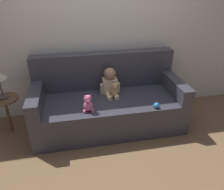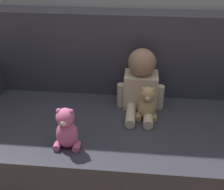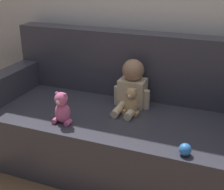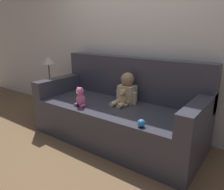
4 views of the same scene
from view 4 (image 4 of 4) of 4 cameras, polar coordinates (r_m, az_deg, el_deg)
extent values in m
plane|color=brown|center=(2.90, 1.05, -11.27)|extent=(12.00, 12.00, 0.00)
cube|color=silver|center=(3.04, 7.36, 15.37)|extent=(8.00, 0.05, 2.60)
cube|color=#383842|center=(2.80, 1.07, -7.04)|extent=(2.12, 0.93, 0.47)
cube|color=#383842|center=(2.95, 5.31, 4.48)|extent=(2.12, 0.18, 0.55)
cube|color=#383842|center=(3.33, -12.88, 2.67)|extent=(0.16, 0.93, 0.23)
cube|color=#383842|center=(2.30, 21.66, -4.35)|extent=(0.16, 0.93, 0.23)
cube|color=beige|center=(2.79, 4.01, 0.35)|extent=(0.21, 0.16, 0.22)
sphere|color=#A37A5B|center=(2.75, 4.09, 4.11)|extent=(0.17, 0.17, 0.17)
cylinder|color=beige|center=(2.70, 1.01, -1.98)|extent=(0.06, 0.20, 0.06)
cylinder|color=beige|center=(2.65, 2.85, -2.40)|extent=(0.06, 0.20, 0.06)
cylinder|color=beige|center=(2.85, 1.67, 0.00)|extent=(0.05, 0.05, 0.15)
cylinder|color=beige|center=(2.72, 5.89, -0.85)|extent=(0.05, 0.05, 0.15)
ellipsoid|color=tan|center=(2.66, 2.95, -1.38)|extent=(0.10, 0.09, 0.14)
sphere|color=tan|center=(2.62, 2.91, 0.68)|extent=(0.09, 0.09, 0.09)
sphere|color=tan|center=(2.63, 2.41, 1.46)|extent=(0.02, 0.02, 0.02)
sphere|color=tan|center=(2.60, 3.44, 1.27)|extent=(0.02, 0.02, 0.02)
sphere|color=beige|center=(2.60, 2.49, 0.38)|extent=(0.03, 0.03, 0.03)
cylinder|color=tan|center=(2.68, 1.90, -2.39)|extent=(0.03, 0.06, 0.03)
cylinder|color=tan|center=(2.64, 3.55, -2.77)|extent=(0.03, 0.06, 0.03)
ellipsoid|color=#DB6699|center=(2.67, -8.20, -1.28)|extent=(0.12, 0.10, 0.16)
sphere|color=#DB6699|center=(2.63, -8.41, 1.00)|extent=(0.10, 0.10, 0.10)
sphere|color=#DB6699|center=(2.65, -8.92, 1.85)|extent=(0.03, 0.03, 0.03)
sphere|color=#DB6699|center=(2.60, -7.95, 1.65)|extent=(0.03, 0.03, 0.03)
sphere|color=beige|center=(2.61, -8.98, 0.67)|extent=(0.03, 0.03, 0.03)
cylinder|color=#DB6699|center=(2.71, -9.23, -2.38)|extent=(0.04, 0.06, 0.04)
cylinder|color=#DB6699|center=(2.64, -7.66, -2.81)|extent=(0.04, 0.06, 0.04)
sphere|color=#337FDB|center=(2.11, 7.65, -7.28)|extent=(0.08, 0.08, 0.08)
cylinder|color=brown|center=(3.74, -15.89, 3.23)|extent=(0.37, 0.37, 0.02)
cylinder|color=brown|center=(3.81, -15.57, -0.77)|extent=(0.04, 0.04, 0.52)
cylinder|color=#4C4742|center=(3.74, -15.93, 3.64)|extent=(0.12, 0.12, 0.03)
cylinder|color=#4C4742|center=(3.71, -16.10, 5.84)|extent=(0.02, 0.02, 0.26)
cone|color=#B7B2A3|center=(3.68, -16.33, 8.70)|extent=(0.22, 0.22, 0.11)
camera|label=1|loc=(2.14, -76.09, 22.16)|focal=35.00mm
camera|label=2|loc=(1.53, -35.80, 19.80)|focal=50.00mm
camera|label=3|loc=(0.76, -52.11, 24.61)|focal=50.00mm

